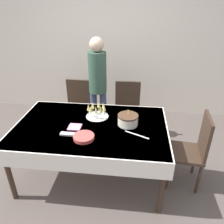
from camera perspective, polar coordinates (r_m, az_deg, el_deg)
The scene contains 13 objects.
ground_plane at distance 3.14m, azimuth -4.92°, elevation -15.48°, with size 12.00×12.00×0.00m, color #564C47.
wall_back at distance 4.30m, azimuth -0.52°, elevation 17.17°, with size 8.00×0.05×2.70m.
dining_table at distance 2.73m, azimuth -5.48°, elevation -5.27°, with size 1.85×1.19×0.76m.
dining_chair_far_left at distance 3.65m, azimuth -8.85°, elevation 1.32°, with size 0.43×0.43×0.97m.
dining_chair_far_right at distance 3.53m, azimuth 4.01°, elevation 0.66°, with size 0.44×0.44×0.97m.
dining_chair_right_end at distance 2.84m, azimuth 20.35°, elevation -8.76°, with size 0.45×0.45×0.97m.
birthday_cake at distance 2.65m, azimuth 4.17°, elevation -2.06°, with size 0.25×0.25×0.20m.
champagne_tray at distance 2.81m, azimuth -3.95°, elevation 0.50°, with size 0.29×0.29×0.18m.
plate_stack_main at distance 2.43m, azimuth -7.38°, elevation -6.53°, with size 0.23×0.23×0.04m.
cake_knife at distance 2.50m, azimuth 6.48°, elevation -5.93°, with size 0.28×0.15×0.00m.
fork_pile at distance 2.53m, azimuth -11.51°, elevation -5.65°, with size 0.17×0.06×0.02m.
napkin_pile at distance 2.65m, azimuth -9.71°, elevation -3.89°, with size 0.15×0.15×0.01m.
person_standing at distance 3.47m, azimuth -3.75°, elevation 8.34°, with size 0.28×0.28×1.64m.
Camera 1 is at (0.51, -2.23, 2.15)m, focal length 35.00 mm.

